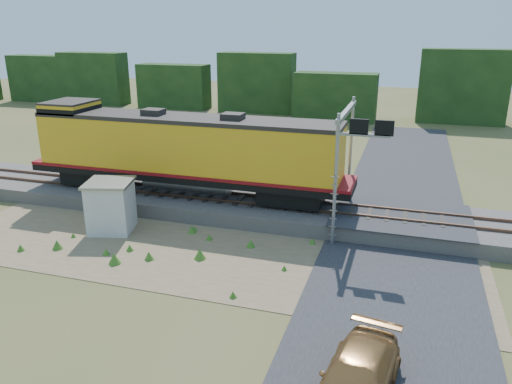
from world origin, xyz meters
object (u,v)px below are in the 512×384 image
(locomotive, at_px, (181,150))
(shed, at_px, (111,206))
(car, at_px, (356,380))
(signal_gantry, at_px, (350,138))

(locomotive, relative_size, shed, 6.90)
(shed, bearing_deg, car, -48.03)
(locomotive, height_order, signal_gantry, signal_gantry)
(signal_gantry, distance_m, car, 13.36)
(locomotive, xyz_separation_m, car, (11.54, -13.17, -2.71))
(shed, height_order, signal_gantry, signal_gantry)
(signal_gantry, bearing_deg, shed, -161.83)
(shed, relative_size, signal_gantry, 0.43)
(shed, bearing_deg, locomotive, 50.70)
(locomotive, distance_m, shed, 5.26)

